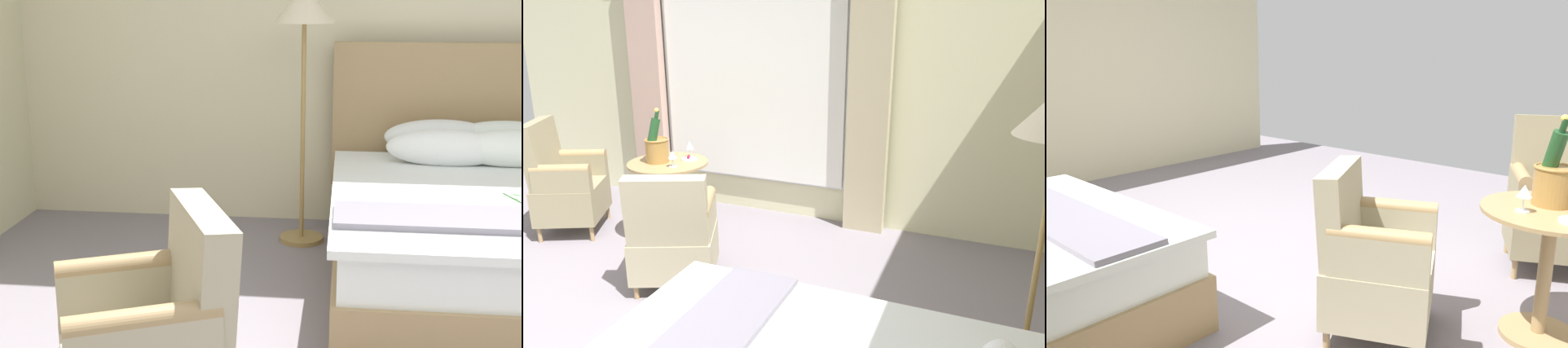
% 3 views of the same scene
% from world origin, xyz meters
% --- Properties ---
extents(wall_headboard_side, '(5.84, 0.12, 2.77)m').
position_xyz_m(wall_headboard_side, '(0.00, 2.92, 1.39)').
color(wall_headboard_side, beige).
rests_on(wall_headboard_side, ground).
extents(bed, '(1.77, 2.06, 1.26)m').
position_xyz_m(bed, '(0.20, 1.79, 0.34)').
color(bed, '#9D7F55').
rests_on(bed, ground).
extents(floor_lamp_brass, '(0.37, 0.37, 1.62)m').
position_xyz_m(floor_lamp_brass, '(-0.86, 2.41, 1.38)').
color(floor_lamp_brass, olive).
rests_on(floor_lamp_brass, ground).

